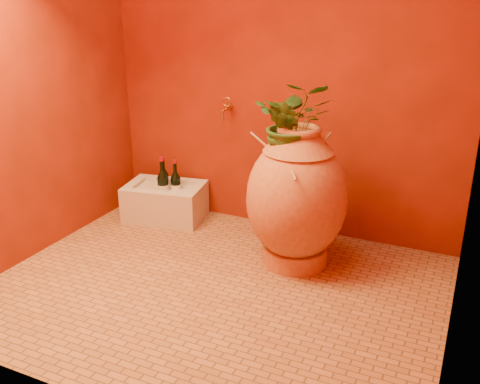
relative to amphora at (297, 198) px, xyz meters
The scene contains 11 objects.
floor 0.73m from the amphora, 121.58° to the right, with size 2.50×2.50×0.00m, color #965A31.
wall_back 1.01m from the amphora, 121.46° to the left, with size 2.50×0.02×2.50m, color #5F1805.
wall_left 1.83m from the amphora, 162.23° to the right, with size 0.02×2.00×2.50m, color #5F1805.
amphora is the anchor object (origin of this frame).
stone_basin 1.17m from the amphora, 167.17° to the left, with size 0.62×0.48×0.26m.
wine_bottle_a 1.08m from the amphora, 164.49° to the left, with size 0.08×0.08×0.31m.
wine_bottle_b 1.12m from the amphora, 168.97° to the left, with size 0.08×0.08×0.34m.
wine_bottle_c 1.18m from the amphora, 165.50° to the left, with size 0.08×0.08×0.32m.
wall_tap 0.89m from the amphora, 148.12° to the left, with size 0.07×0.14×0.16m.
plant_main 0.46m from the amphora, behind, with size 0.44×0.38×0.49m, color #244719.
plant_side 0.42m from the amphora, 138.76° to the right, with size 0.21×0.17×0.39m, color #244719.
Camera 1 is at (1.25, -2.35, 1.60)m, focal length 40.00 mm.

